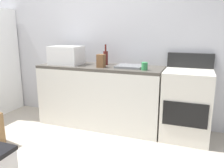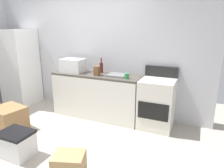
{
  "view_description": "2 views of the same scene",
  "coord_description": "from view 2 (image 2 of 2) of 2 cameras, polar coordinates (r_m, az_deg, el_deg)",
  "views": [
    {
      "loc": [
        1.6,
        -1.81,
        1.4
      ],
      "look_at": [
        0.66,
        0.71,
        0.77
      ],
      "focal_mm": 36.69,
      "sensor_mm": 36.0,
      "label": 1
    },
    {
      "loc": [
        2.19,
        -2.3,
        1.79
      ],
      "look_at": [
        0.82,
        0.78,
        0.85
      ],
      "focal_mm": 32.6,
      "sensor_mm": 36.0,
      "label": 2
    }
  ],
  "objects": [
    {
      "name": "wine_bottle",
      "position": [
        4.14,
        -3.01,
        4.69
      ],
      "size": [
        0.07,
        0.07,
        0.3
      ],
      "color": "#591E19",
      "rests_on": "kitchen_counter"
    },
    {
      "name": "cardboard_box_large",
      "position": [
        4.15,
        -26.88,
        -8.6
      ],
      "size": [
        0.62,
        0.55,
        0.42
      ],
      "primitive_type": "cube",
      "rotation": [
        0.0,
        0.0,
        -0.19
      ],
      "color": "olive",
      "rests_on": "ground_plane"
    },
    {
      "name": "knife_block",
      "position": [
        3.91,
        -4.26,
        3.72
      ],
      "size": [
        0.1,
        0.1,
        0.18
      ],
      "primitive_type": "cube",
      "color": "brown",
      "rests_on": "kitchen_counter"
    },
    {
      "name": "wall_back",
      "position": [
        4.45,
        -5.62,
        9.17
      ],
      "size": [
        5.0,
        0.1,
        2.6
      ],
      "primitive_type": "cube",
      "color": "silver",
      "rests_on": "ground_plane"
    },
    {
      "name": "cardboard_box_medium",
      "position": [
        2.69,
        -11.89,
        -21.79
      ],
      "size": [
        0.45,
        0.4,
        0.35
      ],
      "primitive_type": "cube",
      "rotation": [
        0.0,
        0.0,
        0.34
      ],
      "color": "tan",
      "rests_on": "ground_plane"
    },
    {
      "name": "refrigerator",
      "position": [
        5.31,
        -24.44,
        4.24
      ],
      "size": [
        0.68,
        0.66,
        1.75
      ],
      "primitive_type": "cube",
      "color": "white",
      "rests_on": "ground_plane"
    },
    {
      "name": "sink_basin",
      "position": [
        3.88,
        1.55,
        2.53
      ],
      "size": [
        0.36,
        0.32,
        0.03
      ],
      "primitive_type": "cube",
      "color": "slate",
      "rests_on": "kitchen_counter"
    },
    {
      "name": "stove_oven",
      "position": [
        3.8,
        12.47,
        -5.2
      ],
      "size": [
        0.6,
        0.61,
        1.1
      ],
      "color": "silver",
      "rests_on": "ground_plane"
    },
    {
      "name": "microwave",
      "position": [
        4.29,
        -10.82,
        5.16
      ],
      "size": [
        0.46,
        0.34,
        0.27
      ],
      "primitive_type": "cube",
      "color": "white",
      "rests_on": "kitchen_counter"
    },
    {
      "name": "kitchen_counter",
      "position": [
        4.19,
        -4.09,
        -3.11
      ],
      "size": [
        1.8,
        0.6,
        0.9
      ],
      "color": "silver",
      "rests_on": "ground_plane"
    },
    {
      "name": "storage_bin",
      "position": [
        3.31,
        -25.14,
        -14.94
      ],
      "size": [
        0.46,
        0.36,
        0.38
      ],
      "color": "silver",
      "rests_on": "ground_plane"
    },
    {
      "name": "coffee_mug",
      "position": [
        3.67,
        4.13,
        2.28
      ],
      "size": [
        0.08,
        0.08,
        0.1
      ],
      "primitive_type": "cylinder",
      "color": "#338C4C",
      "rests_on": "kitchen_counter"
    },
    {
      "name": "ground_plane",
      "position": [
        3.64,
        -17.54,
        -14.68
      ],
      "size": [
        6.0,
        6.0,
        0.0
      ],
      "primitive_type": "plane",
      "color": "#B2A899"
    }
  ]
}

